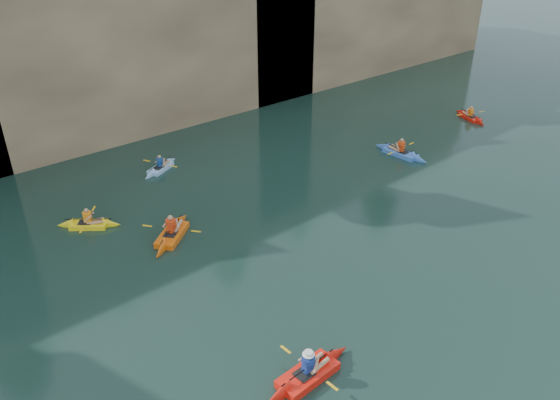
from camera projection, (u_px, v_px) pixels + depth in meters
ground at (445, 337)px, 17.67m from camera, size 160.00×160.00×0.00m
cliff at (64, 14)px, 34.93m from camera, size 70.00×16.00×12.00m
cliff_slab_center at (148, 34)px, 31.22m from camera, size 24.00×2.40×11.40m
cliff_slab_east at (378, 9)px, 42.84m from camera, size 26.00×2.40×9.84m
sea_cave_center at (62, 129)px, 29.40m from camera, size 3.50×1.00×3.20m
sea_cave_east at (265, 71)px, 36.95m from camera, size 5.00×1.00×4.50m
main_kayaker at (308, 374)px, 16.07m from camera, size 3.49×2.35×1.29m
kayaker_orange at (172, 234)px, 22.81m from camera, size 3.19×2.77×1.32m
kayaker_red_far at (470, 117)px, 35.20m from camera, size 2.04×2.96×1.07m
kayaker_yellow at (89, 224)px, 23.57m from camera, size 2.57×2.24×1.12m
kayaker_ltblue_mid at (161, 168)px, 28.55m from camera, size 2.75×1.92×1.04m
kayaker_blue_east at (401, 153)px, 30.18m from camera, size 2.43×3.51×1.23m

